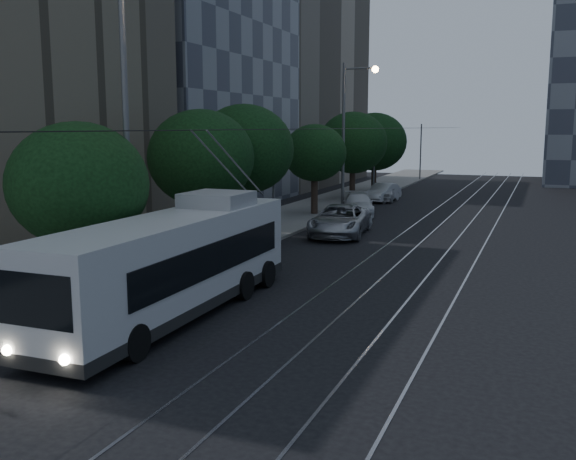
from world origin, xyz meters
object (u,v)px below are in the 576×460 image
(trolleybus, at_px, (176,263))
(car_white_b, at_px, (358,204))
(streetlamp_near, at_px, (137,112))
(streetlamp_far, at_px, (350,123))
(pickup_silver, at_px, (340,220))
(car_white_c, at_px, (383,193))
(car_white_d, at_px, (384,191))
(car_white_a, at_px, (346,221))

(trolleybus, distance_m, car_white_b, 23.98)
(streetlamp_near, bearing_deg, streetlamp_far, 90.13)
(car_white_b, bearing_deg, pickup_silver, -98.22)
(pickup_silver, bearing_deg, streetlamp_near, -105.13)
(pickup_silver, height_order, streetlamp_far, streetlamp_far)
(car_white_b, distance_m, streetlamp_far, 5.32)
(car_white_c, height_order, car_white_d, car_white_d)
(pickup_silver, height_order, car_white_b, pickup_silver)
(trolleybus, distance_m, car_white_c, 32.05)
(pickup_silver, xyz_separation_m, car_white_b, (-1.29, 8.15, -0.10))
(pickup_silver, height_order, car_white_c, pickup_silver)
(pickup_silver, bearing_deg, car_white_a, 82.79)
(car_white_a, xyz_separation_m, car_white_d, (-1.60, 15.50, 0.14))
(car_white_b, bearing_deg, car_white_d, 74.81)
(car_white_a, xyz_separation_m, car_white_b, (-1.29, 6.94, 0.10))
(car_white_a, distance_m, car_white_c, 15.09)
(car_white_a, height_order, car_white_d, car_white_d)
(car_white_d, relative_size, streetlamp_far, 0.45)
(trolleybus, bearing_deg, streetlamp_near, 154.34)
(car_white_b, height_order, streetlamp_far, streetlamp_far)
(streetlamp_near, relative_size, streetlamp_far, 1.05)
(car_white_d, bearing_deg, streetlamp_far, -98.37)
(pickup_silver, xyz_separation_m, car_white_d, (-1.60, 16.71, -0.06))
(trolleybus, relative_size, car_white_a, 3.32)
(trolleybus, distance_m, streetlamp_near, 4.96)
(car_white_a, bearing_deg, car_white_c, 113.65)
(car_white_a, bearing_deg, car_white_d, 113.45)
(trolleybus, relative_size, pickup_silver, 2.05)
(pickup_silver, bearing_deg, car_white_c, 88.43)
(car_white_c, bearing_deg, streetlamp_near, -81.60)
(pickup_silver, relative_size, car_white_b, 1.19)
(streetlamp_far, bearing_deg, car_white_d, 86.12)
(streetlamp_far, bearing_deg, car_white_b, -36.49)
(car_white_d, xyz_separation_m, streetlamp_near, (-0.48, -31.67, 5.41))
(trolleybus, distance_m, car_white_a, 17.04)
(trolleybus, bearing_deg, car_white_d, 91.63)
(pickup_silver, distance_m, car_white_c, 16.29)
(car_white_a, relative_size, car_white_b, 0.74)
(trolleybus, xyz_separation_m, car_white_c, (-1.33, 32.01, -0.93))
(car_white_b, distance_m, car_white_d, 8.57)
(trolleybus, height_order, streetlamp_far, streetlamp_far)
(car_white_a, distance_m, streetlamp_near, 17.22)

